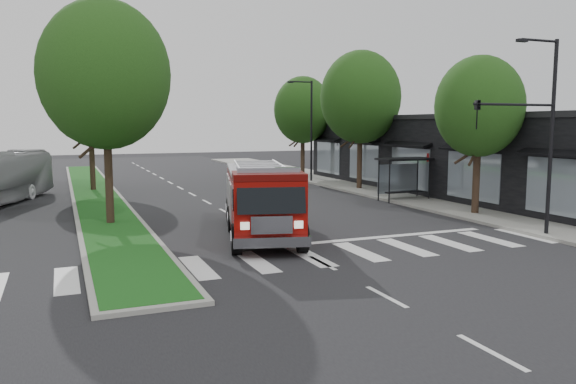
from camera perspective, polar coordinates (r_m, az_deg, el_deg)
name	(u,v)px	position (r m, az deg, el deg)	size (l,w,h in m)	color
ground	(279,240)	(22.61, -0.89, -4.94)	(140.00, 140.00, 0.00)	black
sidewalk_right	(403,195)	(37.14, 11.60, -0.29)	(5.00, 80.00, 0.15)	gray
median	(95,194)	(38.95, -19.00, -0.19)	(3.00, 50.00, 0.15)	gray
storefront_row	(461,156)	(39.60, 17.12, 3.51)	(8.00, 30.00, 5.00)	black
bus_shelter	(403,167)	(34.69, 11.58, 2.47)	(3.20, 1.60, 2.61)	black
tree_right_near	(479,107)	(29.88, 18.84, 8.21)	(4.40, 4.40, 8.05)	black
tree_right_mid	(360,97)	(39.78, 7.37, 9.52)	(5.60, 5.60, 9.72)	black
tree_right_far	(303,110)	(48.72, 1.51, 8.33)	(5.00, 5.00, 8.73)	black
tree_median_near	(105,75)	(26.79, -18.11, 11.22)	(5.80, 5.80, 10.16)	black
tree_median_far	(89,97)	(40.72, -19.52, 9.13)	(5.60, 5.60, 9.72)	black
streetlight_right_near	(536,124)	(24.57, 23.85, 6.38)	(4.08, 0.22, 8.00)	black
streetlight_right_far	(310,126)	(44.58, 2.21, 6.71)	(2.11, 0.20, 8.00)	black
fire_engine	(261,200)	(23.48, -2.74, -0.84)	(4.77, 9.29, 3.09)	#520604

